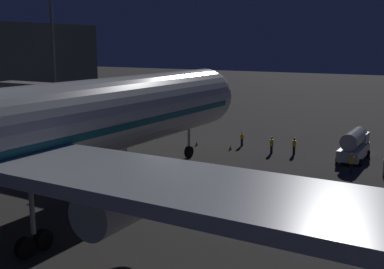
% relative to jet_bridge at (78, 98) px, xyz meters
% --- Properties ---
extents(ground_plane, '(320.00, 320.00, 0.00)m').
position_rel_jet_bridge_xyz_m(ground_plane, '(-11.25, 5.84, -6.13)').
color(ground_plane, '#383533').
extents(jet_bridge, '(20.83, 3.40, 7.67)m').
position_rel_jet_bridge_xyz_m(jet_bridge, '(0.00, 0.00, 0.00)').
color(jet_bridge, '#9E9E99').
rests_on(jet_bridge, ground_plane).
extents(apron_floodlight_mast, '(2.90, 0.50, 19.25)m').
position_rel_jet_bridge_xyz_m(apron_floodlight_mast, '(14.25, -10.43, 4.96)').
color(apron_floodlight_mast, '#59595E').
rests_on(apron_floodlight_mast, ground_plane).
extents(fuel_tanker, '(2.46, 6.27, 3.15)m').
position_rel_jet_bridge_xyz_m(fuel_tanker, '(-26.49, -12.05, -4.48)').
color(fuel_tanker, silver).
rests_on(fuel_tanker, ground_plane).
extents(ground_crew_near_nose_gear, '(0.40, 0.40, 1.72)m').
position_rel_jet_bridge_xyz_m(ground_crew_near_nose_gear, '(-13.76, -12.30, -5.18)').
color(ground_crew_near_nose_gear, black).
rests_on(ground_crew_near_nose_gear, ground_plane).
extents(ground_crew_by_belt_loader, '(0.40, 0.40, 1.83)m').
position_rel_jet_bridge_xyz_m(ground_crew_by_belt_loader, '(-27.37, -6.61, -5.12)').
color(ground_crew_by_belt_loader, black).
rests_on(ground_crew_by_belt_loader, ground_plane).
extents(ground_crew_marshaller_fwd, '(0.40, 0.40, 1.83)m').
position_rel_jet_bridge_xyz_m(ground_crew_marshaller_fwd, '(-20.40, -11.23, -5.12)').
color(ground_crew_marshaller_fwd, black).
rests_on(ground_crew_marshaller_fwd, ground_plane).
extents(ground_crew_by_tug, '(0.40, 0.40, 1.81)m').
position_rel_jet_bridge_xyz_m(ground_crew_by_tug, '(-18.09, -10.56, -5.13)').
color(ground_crew_by_tug, black).
rests_on(ground_crew_by_tug, ground_plane).
extents(traffic_cone_nose_port, '(0.36, 0.36, 0.55)m').
position_rel_jet_bridge_xyz_m(traffic_cone_nose_port, '(-13.45, -9.85, -5.85)').
color(traffic_cone_nose_port, orange).
rests_on(traffic_cone_nose_port, ground_plane).
extents(traffic_cone_nose_starboard, '(0.36, 0.36, 0.55)m').
position_rel_jet_bridge_xyz_m(traffic_cone_nose_starboard, '(-9.05, -9.85, -5.85)').
color(traffic_cone_nose_starboard, orange).
rests_on(traffic_cone_nose_starboard, ground_plane).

